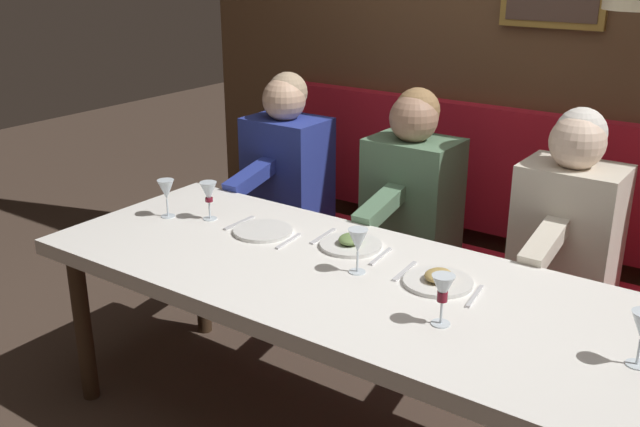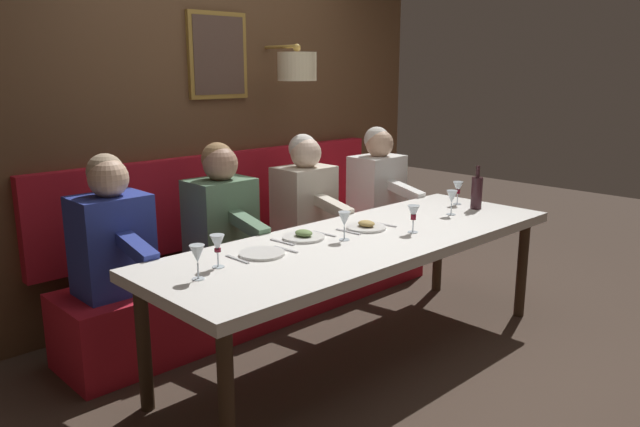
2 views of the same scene
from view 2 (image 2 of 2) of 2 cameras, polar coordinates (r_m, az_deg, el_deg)
name	(u,v)px [view 2 (image 2 of 2)]	position (r m, az deg, el deg)	size (l,w,h in m)	color
ground_plane	(363,354)	(3.83, 3.97, -12.89)	(12.00, 12.00, 0.00)	#423328
dining_table	(364,247)	(3.58, 4.15, -3.09)	(0.90, 2.68, 0.74)	silver
banquette_bench	(269,283)	(4.34, -4.77, -6.45)	(0.52, 2.88, 0.45)	red
back_wall_panel	(216,114)	(4.56, -9.62, 9.08)	(0.59, 4.08, 2.90)	brown
diner_nearest	(378,180)	(4.95, 5.36, 3.09)	(0.60, 0.40, 0.79)	white
diner_near	(305,194)	(4.39, -1.42, 1.83)	(0.60, 0.40, 0.79)	beige
diner_middle	(221,210)	(3.95, -9.16, 0.36)	(0.60, 0.40, 0.79)	#567A5B
diner_far	(111,230)	(3.59, -18.76, -1.47)	(0.60, 0.40, 0.79)	#283893
place_setting_0	(366,226)	(3.73, 4.32, -1.20)	(0.24, 0.32, 0.05)	silver
place_setting_1	(262,254)	(3.22, -5.38, -3.71)	(0.24, 0.31, 0.01)	silver
place_setting_2	(304,236)	(3.51, -1.51, -2.11)	(0.24, 0.32, 0.05)	silver
wine_glass_0	(344,220)	(3.46, 2.28, -0.60)	(0.07, 0.07, 0.16)	silver
wine_glass_1	(413,214)	(3.66, 8.66, 0.00)	(0.07, 0.07, 0.16)	silver
wine_glass_2	(452,197)	(4.15, 12.12, 1.46)	(0.07, 0.07, 0.16)	silver
wine_glass_3	(197,255)	(2.87, -11.30, -3.78)	(0.07, 0.07, 0.16)	silver
wine_glass_4	(458,188)	(4.49, 12.67, 2.29)	(0.07, 0.07, 0.16)	silver
wine_glass_5	(217,244)	(3.03, -9.49, -2.85)	(0.07, 0.07, 0.16)	silver
wine_bottle	(477,192)	(4.37, 14.32, 1.92)	(0.08, 0.08, 0.30)	#33191E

